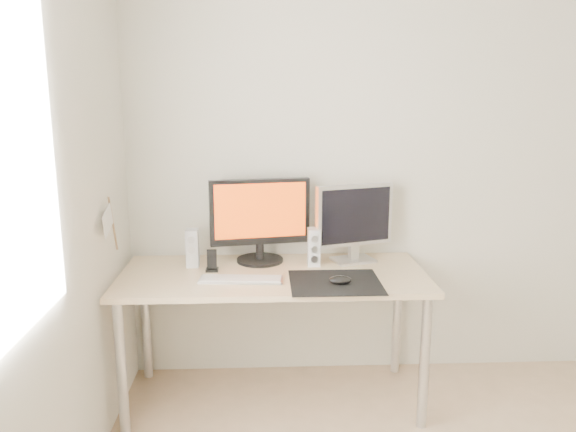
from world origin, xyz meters
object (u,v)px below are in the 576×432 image
second_monitor (354,219)px  mouse (340,280)px  speaker_right (314,247)px  desk (273,287)px  main_monitor (260,217)px  phone_dock (212,265)px  speaker_left (192,248)px  keyboard (241,279)px

second_monitor → mouse: bearing=-108.2°
speaker_right → mouse: bearing=-72.3°
second_monitor → speaker_right: bearing=-163.2°
desk → main_monitor: size_ratio=2.91×
mouse → phone_dock: bearing=159.3°
desk → main_monitor: bearing=108.7°
desk → speaker_right: size_ratio=7.76×
mouse → speaker_left: bearing=156.3°
desk → phone_dock: bearing=172.1°
desk → speaker_left: speaker_left is taller
desk → speaker_left: (-0.43, 0.13, 0.18)m
main_monitor → second_monitor: main_monitor is taller
main_monitor → second_monitor: bearing=-1.3°
desk → main_monitor: (-0.07, 0.20, 0.33)m
main_monitor → second_monitor: 0.52m
desk → speaker_right: bearing=27.9°
speaker_right → keyboard: size_ratio=0.48×
mouse → keyboard: (-0.49, 0.08, -0.02)m
desk → keyboard: bearing=-143.2°
mouse → second_monitor: 0.46m
second_monitor → desk: bearing=-157.5°
second_monitor → speaker_right: (-0.23, -0.07, -0.14)m
speaker_right → phone_dock: speaker_right is taller
desk → speaker_left: 0.49m
speaker_right → phone_dock: bearing=-172.3°
desk → second_monitor: bearing=22.5°
main_monitor → speaker_right: main_monitor is taller
phone_dock → speaker_right: bearing=7.7°
desk → speaker_right: (0.22, 0.12, 0.18)m
phone_dock → main_monitor: bearing=31.3°
main_monitor → desk: bearing=-71.3°
desk → speaker_left: size_ratio=7.76×
main_monitor → speaker_right: (0.29, -0.08, -0.15)m
mouse → second_monitor: second_monitor is taller
keyboard → phone_dock: size_ratio=3.66×
main_monitor → speaker_left: bearing=-169.5°
mouse → speaker_right: size_ratio=0.55×
mouse → main_monitor: main_monitor is taller
keyboard → desk: bearing=36.8°
speaker_left → speaker_right: (0.66, -0.01, 0.00)m
keyboard → phone_dock: phone_dock is taller
keyboard → speaker_right: bearing=31.9°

